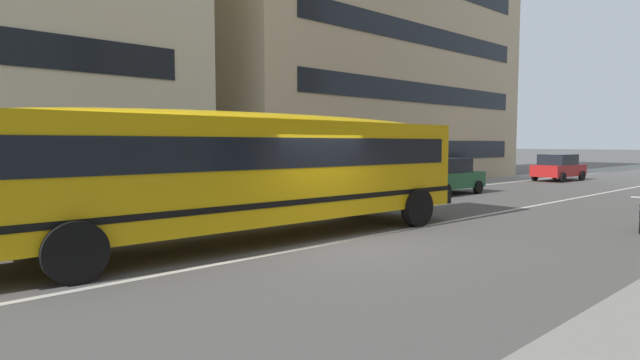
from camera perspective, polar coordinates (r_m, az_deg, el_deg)
name	(u,v)px	position (r m, az deg, el deg)	size (l,w,h in m)	color
ground_plane	(329,244)	(11.47, 1.08, -7.34)	(400.00, 400.00, 0.00)	#54514F
sidewalk_far	(184,211)	(17.39, -15.40, -3.51)	(120.00, 3.00, 0.01)	gray
lane_centreline	(329,243)	(11.47, 1.08, -7.33)	(110.00, 0.16, 0.01)	silver
school_bus	(248,165)	(11.77, -8.32, 1.72)	(13.59, 3.50, 3.02)	yellow
parked_car_green_mid_block	(446,176)	(23.09, 14.28, 0.48)	(3.90, 1.88, 1.64)	#236038
parked_car_red_beside_sign	(558,167)	(33.91, 25.78, 1.35)	(3.98, 2.03, 1.64)	maroon
apartment_block_far_centre	(359,24)	(32.83, 4.46, 17.51)	(21.94, 10.32, 19.70)	#C6B28E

